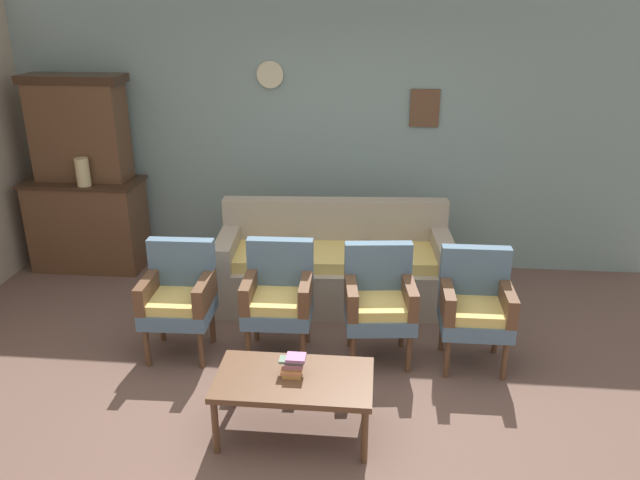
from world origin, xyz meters
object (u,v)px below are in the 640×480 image
object	(u,v)px
side_cabinet	(89,224)
armchair_near_cabinet	(179,294)
armchair_near_couch_end	(475,304)
armchair_row_middle	(279,294)
floral_couch	(334,268)
vase_on_cabinet	(83,172)
coffee_table	(294,383)
book_stack_on_table	(293,365)
armchair_by_doorway	(379,299)

from	to	relation	value
side_cabinet	armchair_near_cabinet	world-z (taller)	side_cabinet
armchair_near_couch_end	armchair_row_middle	bearing A→B (deg)	179.33
floral_couch	side_cabinet	bearing A→B (deg)	167.91
side_cabinet	floral_couch	size ratio (longest dim) A/B	0.54
side_cabinet	armchair_near_couch_end	xyz separation A→B (m)	(3.72, -1.51, 0.03)
vase_on_cabinet	floral_couch	world-z (taller)	vase_on_cabinet
side_cabinet	vase_on_cabinet	distance (m)	0.63
armchair_near_cabinet	armchair_near_couch_end	bearing A→B (deg)	1.50
armchair_row_middle	coffee_table	bearing A→B (deg)	-75.70
book_stack_on_table	vase_on_cabinet	bearing A→B (deg)	135.90
vase_on_cabinet	armchair_near_cabinet	distance (m)	2.02
side_cabinet	coffee_table	bearing A→B (deg)	-45.21
coffee_table	armchair_by_doorway	bearing A→B (deg)	62.08
floral_couch	armchair_near_cabinet	size ratio (longest dim) A/B	2.38
floral_couch	book_stack_on_table	distance (m)	1.92
side_cabinet	vase_on_cabinet	world-z (taller)	vase_on_cabinet
book_stack_on_table	armchair_near_couch_end	bearing A→B (deg)	37.17
vase_on_cabinet	armchair_row_middle	xyz separation A→B (m)	(2.12, -1.32, -0.57)
side_cabinet	coffee_table	world-z (taller)	side_cabinet
armchair_near_couch_end	coffee_table	xyz separation A→B (m)	(-1.25, -0.98, -0.12)
armchair_near_couch_end	book_stack_on_table	world-z (taller)	armchair_near_couch_end
armchair_by_doorway	floral_couch	bearing A→B (deg)	113.66
armchair_near_couch_end	vase_on_cabinet	bearing A→B (deg)	159.74
vase_on_cabinet	armchair_near_couch_end	bearing A→B (deg)	-20.26
armchair_by_doorway	armchair_near_couch_end	distance (m)	0.72
coffee_table	book_stack_on_table	distance (m)	0.12
armchair_near_cabinet	book_stack_on_table	xyz separation A→B (m)	(1.02, -0.89, -0.01)
floral_couch	armchair_near_couch_end	bearing A→B (deg)	-40.06
coffee_table	armchair_row_middle	bearing A→B (deg)	104.30
armchair_row_middle	book_stack_on_table	size ratio (longest dim) A/B	5.48
vase_on_cabinet	armchair_by_doorway	bearing A→B (deg)	-24.55
floral_couch	coffee_table	distance (m)	1.94
floral_couch	armchair_row_middle	world-z (taller)	same
armchair_near_couch_end	book_stack_on_table	distance (m)	1.58
armchair_row_middle	coffee_table	xyz separation A→B (m)	(0.25, -1.00, -0.12)
side_cabinet	armchair_near_cabinet	xyz separation A→B (m)	(1.45, -1.57, 0.03)
armchair_near_cabinet	vase_on_cabinet	bearing A→B (deg)	133.93
side_cabinet	floral_couch	xyz separation A→B (m)	(2.59, -0.55, -0.14)
side_cabinet	floral_couch	bearing A→B (deg)	-12.09
book_stack_on_table	side_cabinet	bearing A→B (deg)	135.02
armchair_row_middle	book_stack_on_table	world-z (taller)	armchair_row_middle
armchair_near_cabinet	coffee_table	xyz separation A→B (m)	(1.03, -0.92, -0.12)
armchair_row_middle	armchair_near_couch_end	bearing A→B (deg)	-0.67
side_cabinet	armchair_near_cabinet	bearing A→B (deg)	-47.33
armchair_row_middle	coffee_table	world-z (taller)	armchair_row_middle
armchair_near_cabinet	armchair_by_doorway	distance (m)	1.56
vase_on_cabinet	armchair_near_couch_end	world-z (taller)	vase_on_cabinet
coffee_table	book_stack_on_table	bearing A→B (deg)	106.02
armchair_row_middle	armchair_by_doorway	size ratio (longest dim) A/B	1.00
armchair_near_couch_end	armchair_by_doorway	bearing A→B (deg)	179.00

